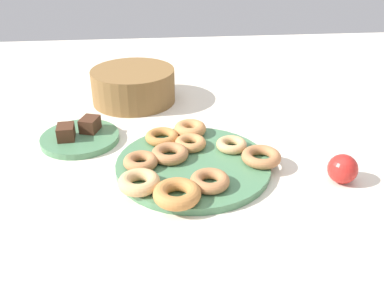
# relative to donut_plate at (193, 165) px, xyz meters

# --- Properties ---
(ground_plane) EXTENTS (2.40, 2.40, 0.00)m
(ground_plane) POSITION_rel_donut_plate_xyz_m (0.00, 0.00, -0.01)
(ground_plane) COLOR beige
(donut_plate) EXTENTS (0.36, 0.36, 0.02)m
(donut_plate) POSITION_rel_donut_plate_xyz_m (0.00, 0.00, 0.00)
(donut_plate) COLOR #4C7F56
(donut_plate) RESTS_ON ground_plane
(donut_0) EXTENTS (0.09, 0.09, 0.03)m
(donut_0) POSITION_rel_donut_plate_xyz_m (0.01, 0.14, 0.02)
(donut_0) COLOR #C6844C
(donut_0) RESTS_ON donut_plate
(donut_1) EXTENTS (0.13, 0.13, 0.02)m
(donut_1) POSITION_rel_donut_plate_xyz_m (0.16, -0.01, 0.02)
(donut_1) COLOR #B27547
(donut_1) RESTS_ON donut_plate
(donut_2) EXTENTS (0.14, 0.14, 0.03)m
(donut_2) POSITION_rel_donut_plate_xyz_m (-0.05, -0.14, 0.02)
(donut_2) COLOR #BC7A3D
(donut_2) RESTS_ON donut_plate
(donut_3) EXTENTS (0.11, 0.11, 0.02)m
(donut_3) POSITION_rel_donut_plate_xyz_m (0.02, -0.10, 0.02)
(donut_3) COLOR #B27547
(donut_3) RESTS_ON donut_plate
(donut_4) EXTENTS (0.09, 0.09, 0.02)m
(donut_4) POSITION_rel_donut_plate_xyz_m (-0.00, 0.07, 0.02)
(donut_4) COLOR #C6844C
(donut_4) RESTS_ON donut_plate
(donut_5) EXTENTS (0.09, 0.09, 0.02)m
(donut_5) POSITION_rel_donut_plate_xyz_m (-0.07, 0.11, 0.02)
(donut_5) COLOR #BC7A3D
(donut_5) RESTS_ON donut_plate
(donut_6) EXTENTS (0.08, 0.08, 0.02)m
(donut_6) POSITION_rel_donut_plate_xyz_m (-0.12, -0.01, 0.02)
(donut_6) COLOR #B27547
(donut_6) RESTS_ON donut_plate
(donut_7) EXTENTS (0.10, 0.10, 0.02)m
(donut_7) POSITION_rel_donut_plate_xyz_m (0.10, 0.05, 0.02)
(donut_7) COLOR tan
(donut_7) RESTS_ON donut_plate
(donut_8) EXTENTS (0.12, 0.12, 0.03)m
(donut_8) POSITION_rel_donut_plate_xyz_m (-0.12, -0.09, 0.02)
(donut_8) COLOR tan
(donut_8) RESTS_ON donut_plate
(donut_9) EXTENTS (0.12, 0.12, 0.03)m
(donut_9) POSITION_rel_donut_plate_xyz_m (-0.05, 0.02, 0.02)
(donut_9) COLOR #B27547
(donut_9) RESTS_ON donut_plate
(cake_plate) EXTENTS (0.20, 0.20, 0.02)m
(cake_plate) POSITION_rel_donut_plate_xyz_m (-0.28, 0.16, -0.00)
(cake_plate) COLOR #4C7F56
(cake_plate) RESTS_ON ground_plane
(brownie_near) EXTENTS (0.05, 0.06, 0.04)m
(brownie_near) POSITION_rel_donut_plate_xyz_m (-0.31, 0.15, 0.03)
(brownie_near) COLOR #472819
(brownie_near) RESTS_ON cake_plate
(brownie_far) EXTENTS (0.06, 0.06, 0.04)m
(brownie_far) POSITION_rel_donut_plate_xyz_m (-0.25, 0.19, 0.03)
(brownie_far) COLOR #472819
(brownie_far) RESTS_ON cake_plate
(basket) EXTENTS (0.35, 0.35, 0.10)m
(basket) POSITION_rel_donut_plate_xyz_m (-0.15, 0.42, 0.04)
(basket) COLOR brown
(basket) RESTS_ON ground_plane
(apple) EXTENTS (0.07, 0.07, 0.07)m
(apple) POSITION_rel_donut_plate_xyz_m (0.32, -0.09, 0.02)
(apple) COLOR red
(apple) RESTS_ON ground_plane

